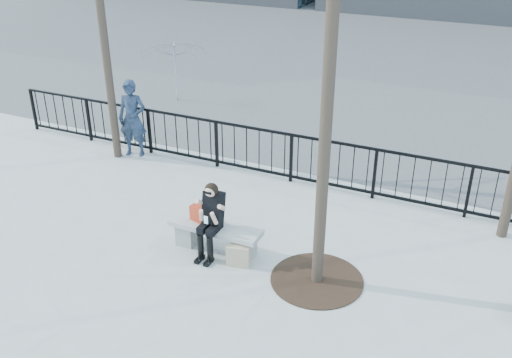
% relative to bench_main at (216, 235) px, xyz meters
% --- Properties ---
extents(ground, '(120.00, 120.00, 0.00)m').
position_rel_bench_main_xyz_m(ground, '(0.00, 0.00, -0.30)').
color(ground, '#999994').
rests_on(ground, ground).
extents(street_surface, '(60.00, 23.00, 0.01)m').
position_rel_bench_main_xyz_m(street_surface, '(0.00, 15.00, -0.30)').
color(street_surface, '#474747').
rests_on(street_surface, ground).
extents(railing, '(14.00, 0.06, 1.10)m').
position_rel_bench_main_xyz_m(railing, '(0.00, 3.00, 0.25)').
color(railing, black).
rests_on(railing, ground).
extents(tree_grate, '(1.50, 1.50, 0.02)m').
position_rel_bench_main_xyz_m(tree_grate, '(1.90, -0.10, -0.29)').
color(tree_grate, black).
rests_on(tree_grate, ground).
extents(bench_main, '(1.65, 0.46, 0.49)m').
position_rel_bench_main_xyz_m(bench_main, '(0.00, 0.00, 0.00)').
color(bench_main, gray).
rests_on(bench_main, ground).
extents(seated_woman, '(0.50, 0.64, 1.34)m').
position_rel_bench_main_xyz_m(seated_woman, '(0.00, -0.16, 0.37)').
color(seated_woman, black).
rests_on(seated_woman, ground).
extents(handbag, '(0.36, 0.24, 0.27)m').
position_rel_bench_main_xyz_m(handbag, '(-0.32, 0.02, 0.32)').
color(handbag, '#AF2D15').
rests_on(handbag, bench_main).
extents(shopping_bag, '(0.41, 0.23, 0.37)m').
position_rel_bench_main_xyz_m(shopping_bag, '(0.57, -0.26, -0.12)').
color(shopping_bag, beige).
rests_on(shopping_bag, ground).
extents(standing_man, '(0.76, 0.60, 1.81)m').
position_rel_bench_main_xyz_m(standing_man, '(-3.68, 2.77, 0.60)').
color(standing_man, black).
rests_on(standing_man, ground).
extents(vendor_umbrella, '(2.18, 2.21, 1.77)m').
position_rel_bench_main_xyz_m(vendor_umbrella, '(-4.88, 6.53, 0.58)').
color(vendor_umbrella, yellow).
rests_on(vendor_umbrella, ground).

